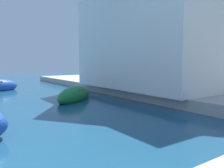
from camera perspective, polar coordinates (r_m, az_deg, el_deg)
The scene contains 4 objects.
quay_promenade at distance 4.71m, azimuth -1.62°, elevation -17.36°, with size 44.00×32.00×0.50m.
moored_boat_8 at distance 12.66m, azimuth -9.33°, elevation -2.83°, with size 3.20×2.83×0.96m.
waterfront_building_main at distance 15.56m, azimuth 11.62°, elevation 15.07°, with size 7.25×9.80×8.28m.
quayside_tree at distance 14.39m, azimuth 10.71°, elevation 11.85°, with size 2.94×2.94×4.68m.
Camera 1 is at (1.95, -4.01, 2.07)m, focal length 36.66 mm.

